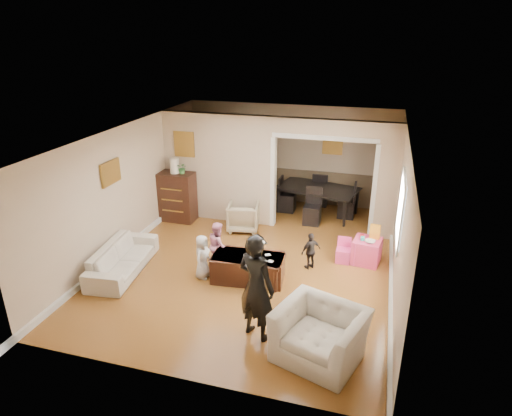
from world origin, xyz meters
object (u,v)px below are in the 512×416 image
(play_table, at_px, (367,251))
(child_kneel_b, at_px, (218,245))
(adult_person, at_px, (256,287))
(child_toddler, at_px, (311,251))
(armchair_back, at_px, (243,217))
(dresser, at_px, (177,197))
(cyan_cup, at_px, (363,239))
(sofa, at_px, (123,258))
(dining_table, at_px, (316,201))
(coffee_table, at_px, (248,268))
(table_lamp, at_px, (174,166))
(child_kneel_a, at_px, (202,257))
(coffee_cup, at_px, (252,256))
(armchair_front, at_px, (320,334))

(play_table, bearing_deg, child_kneel_b, -160.48)
(adult_person, relative_size, child_toddler, 2.28)
(armchair_back, xyz_separation_m, dresser, (-1.73, 0.10, 0.28))
(cyan_cup, distance_m, adult_person, 3.11)
(sofa, bearing_deg, child_toddler, -78.76)
(dining_table, bearing_deg, adult_person, -78.06)
(coffee_table, bearing_deg, play_table, 31.65)
(adult_person, bearing_deg, table_lamp, -28.04)
(table_lamp, bearing_deg, sofa, -88.62)
(adult_person, xyz_separation_m, child_kneel_a, (-1.45, 1.37, -0.43))
(coffee_cup, relative_size, cyan_cup, 1.30)
(table_lamp, xyz_separation_m, adult_person, (3.09, -3.75, -0.53))
(armchair_back, relative_size, child_kneel_b, 0.75)
(child_kneel_b, bearing_deg, dining_table, -49.86)
(armchair_back, distance_m, adult_person, 3.93)
(cyan_cup, relative_size, child_kneel_a, 0.09)
(coffee_cup, distance_m, child_kneel_b, 0.88)
(dresser, relative_size, cyan_cup, 15.09)
(cyan_cup, height_order, adult_person, adult_person)
(cyan_cup, xyz_separation_m, child_toddler, (-0.94, -0.49, -0.17))
(play_table, relative_size, dining_table, 0.27)
(armchair_back, bearing_deg, table_lamp, -13.33)
(adult_person, bearing_deg, dresser, -28.04)
(child_kneel_a, bearing_deg, play_table, -60.01)
(sofa, xyz_separation_m, coffee_cup, (2.53, 0.32, 0.27))
(dining_table, bearing_deg, coffee_table, -88.20)
(sofa, distance_m, table_lamp, 2.82)
(armchair_back, xyz_separation_m, cyan_cup, (2.76, -0.88, 0.22))
(armchair_front, bearing_deg, cyan_cup, 100.76)
(play_table, bearing_deg, child_toddler, -152.63)
(coffee_table, xyz_separation_m, adult_person, (0.60, -1.52, 0.61))
(cyan_cup, height_order, child_toddler, child_toddler)
(sofa, bearing_deg, dresser, -5.18)
(play_table, bearing_deg, child_kneel_a, -153.93)
(sofa, distance_m, child_kneel_b, 1.86)
(child_toddler, bearing_deg, child_kneel_b, -31.66)
(sofa, height_order, play_table, sofa)
(cyan_cup, bearing_deg, coffee_table, -148.11)
(coffee_table, height_order, child_toddler, child_toddler)
(dresser, distance_m, play_table, 4.69)
(dresser, height_order, dining_table, dresser)
(sofa, distance_m, dresser, 2.61)
(child_toddler, bearing_deg, dresser, -68.67)
(coffee_cup, height_order, child_toddler, child_toddler)
(armchair_back, xyz_separation_m, child_kneel_a, (-0.09, -2.27, 0.11))
(armchair_front, xyz_separation_m, play_table, (0.50, 3.04, -0.13))
(play_table, distance_m, child_kneel_a, 3.28)
(armchair_front, relative_size, child_kneel_b, 1.23)
(armchair_back, relative_size, armchair_front, 0.61)
(sofa, xyz_separation_m, table_lamp, (-0.06, 2.59, 1.11))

